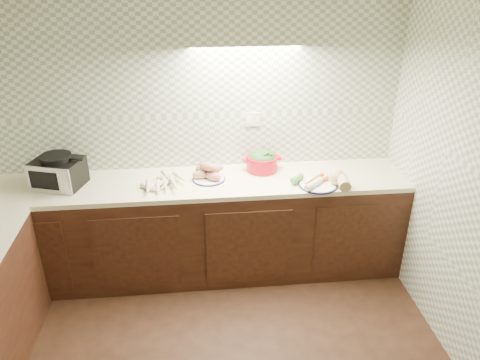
{
  "coord_description": "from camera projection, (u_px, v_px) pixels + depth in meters",
  "views": [
    {
      "loc": [
        0.05,
        -1.96,
        2.64
      ],
      "look_at": [
        0.38,
        1.25,
        1.02
      ],
      "focal_mm": 35.0,
      "sensor_mm": 36.0,
      "label": 1
    }
  ],
  "objects": [
    {
      "name": "veg_plate",
      "position": [
        327.0,
        180.0,
        3.77
      ],
      "size": [
        0.48,
        0.33,
        0.14
      ],
      "rotation": [
        0.0,
        0.0,
        -0.27
      ],
      "color": "#171446",
      "rests_on": "counter"
    },
    {
      "name": "room",
      "position": [
        186.0,
        187.0,
        2.2
      ],
      "size": [
        3.6,
        3.6,
        2.6
      ],
      "color": "black",
      "rests_on": "ground"
    },
    {
      "name": "dutch_oven",
      "position": [
        262.0,
        161.0,
        4.01
      ],
      "size": [
        0.33,
        0.28,
        0.19
      ],
      "rotation": [
        0.0,
        0.0,
        0.05
      ],
      "color": "#B6081B",
      "rests_on": "counter"
    },
    {
      "name": "counter",
      "position": [
        97.0,
        296.0,
        3.27
      ],
      "size": [
        3.6,
        3.6,
        0.9
      ],
      "color": "black",
      "rests_on": "ground"
    },
    {
      "name": "sweet_potato_plate",
      "position": [
        209.0,
        173.0,
        3.87
      ],
      "size": [
        0.28,
        0.27,
        0.16
      ],
      "rotation": [
        0.0,
        0.0,
        -0.35
      ],
      "color": "#171446",
      "rests_on": "counter"
    },
    {
      "name": "parsnip_pile",
      "position": [
        166.0,
        182.0,
        3.79
      ],
      "size": [
        0.39,
        0.35,
        0.08
      ],
      "color": "beige",
      "rests_on": "counter"
    },
    {
      "name": "onion_bowl",
      "position": [
        203.0,
        169.0,
        3.98
      ],
      "size": [
        0.14,
        0.14,
        0.1
      ],
      "color": "black",
      "rests_on": "counter"
    },
    {
      "name": "toaster_oven",
      "position": [
        58.0,
        172.0,
        3.74
      ],
      "size": [
        0.44,
        0.39,
        0.27
      ],
      "rotation": [
        0.0,
        0.0,
        -0.31
      ],
      "color": "black",
      "rests_on": "counter"
    }
  ]
}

